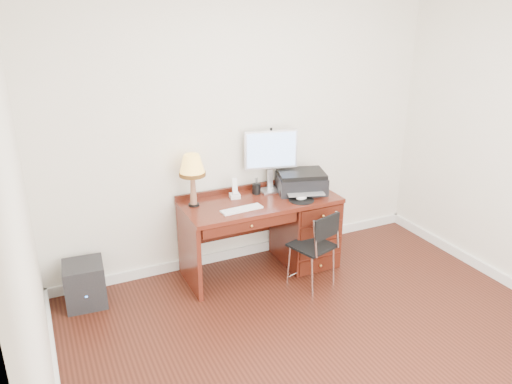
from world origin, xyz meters
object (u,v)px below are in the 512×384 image
desk (289,226)px  equipment_box (85,284)px  phone (235,192)px  chair (315,242)px  leg_lamp (192,168)px  printer (301,182)px  monitor (270,153)px

desk → equipment_box: bearing=177.2°
phone → chair: 0.90m
leg_lamp → printer: bearing=-5.2°
printer → equipment_box: printer is taller
printer → phone: (-0.66, 0.12, -0.04)m
monitor → leg_lamp: monitor is taller
desk → equipment_box: size_ratio=3.79×
equipment_box → phone: bearing=6.4°
leg_lamp → equipment_box: size_ratio=1.25×
printer → chair: printer is taller
printer → leg_lamp: leg_lamp is taller
desk → leg_lamp: (-0.94, 0.13, 0.70)m
equipment_box → leg_lamp: bearing=6.2°
desk → monitor: monitor is taller
leg_lamp → phone: bearing=2.3°
monitor → equipment_box: (-1.86, -0.10, -0.94)m
chair → equipment_box: chair is taller
equipment_box → desk: bearing=1.7°
desk → chair: size_ratio=2.02×
printer → monitor: bearing=163.5°
equipment_box → monitor: bearing=7.6°
desk → phone: size_ratio=7.52×
leg_lamp → chair: bearing=-33.4°
desk → leg_lamp: 1.18m
desk → monitor: size_ratio=2.46×
desk → printer: 0.46m
leg_lamp → chair: 1.31m
monitor → desk: bearing=-46.9°
phone → leg_lamp: bearing=-168.5°
monitor → phone: monitor is taller
monitor → phone: 0.52m
desk → phone: bearing=164.7°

